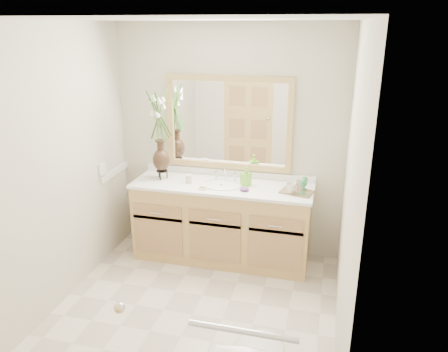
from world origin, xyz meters
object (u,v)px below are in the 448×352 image
(tumbler, at_px, (189,179))
(tray, at_px, (297,192))
(flower_vase, at_px, (160,124))
(soap_bottle, at_px, (246,177))

(tumbler, relative_size, tray, 0.29)
(flower_vase, height_order, soap_bottle, flower_vase)
(flower_vase, distance_m, soap_bottle, 1.02)
(tray, bearing_deg, soap_bottle, -175.20)
(flower_vase, height_order, tray, flower_vase)
(flower_vase, bearing_deg, tray, -2.56)
(flower_vase, xyz_separation_m, tray, (1.41, -0.06, -0.58))
(tumbler, bearing_deg, tray, -0.47)
(soap_bottle, relative_size, tray, 0.58)
(soap_bottle, bearing_deg, flower_vase, -155.79)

